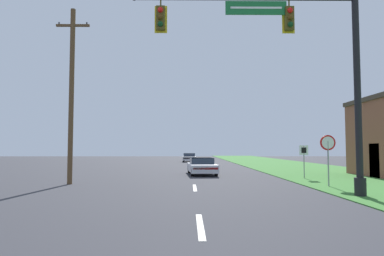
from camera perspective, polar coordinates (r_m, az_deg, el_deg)
The scene contains 8 objects.
grass_verge_right at distance 34.20m, azimuth 17.98°, elevation -6.38°, with size 10.00×110.00×0.04m.
road_center_line at distance 24.48m, azimuth 0.15°, elevation -7.82°, with size 0.16×34.80×0.01m.
signal_mast at distance 14.53m, azimuth 18.13°, elevation 10.57°, with size 9.20×0.47×8.74m.
car_ahead at distance 24.89m, azimuth 1.64°, elevation -6.36°, with size 2.14×4.79×1.19m.
far_car at distance 48.50m, azimuth -0.45°, elevation -4.94°, with size 1.82×4.32×1.19m.
stop_sign at distance 18.13m, azimuth 21.71°, elevation -3.23°, with size 0.76×0.07×2.50m.
route_sign_post at distance 22.42m, azimuth 18.14°, elevation -4.16°, with size 0.55×0.06×2.03m.
utility_pole_near at distance 19.47m, azimuth -19.45°, elevation 5.61°, with size 1.80×0.26×9.43m.
Camera 1 is at (-0.27, -2.41, 1.88)m, focal length 32.00 mm.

